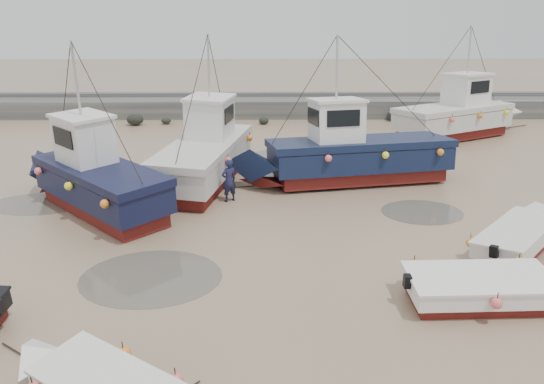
{
  "coord_description": "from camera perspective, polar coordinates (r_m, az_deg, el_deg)",
  "views": [
    {
      "loc": [
        -0.71,
        -14.2,
        7.58
      ],
      "look_at": [
        -0.55,
        2.82,
        1.4
      ],
      "focal_mm": 35.0,
      "sensor_mm": 36.0,
      "label": 1
    }
  ],
  "objects": [
    {
      "name": "cabin_boat_1",
      "position": [
        23.64,
        -6.94,
        4.48
      ],
      "size": [
        4.23,
        10.52,
        6.22
      ],
      "rotation": [
        0.0,
        0.0,
        -0.2
      ],
      "color": "maroon",
      "rests_on": "ground"
    },
    {
      "name": "cabin_boat_2",
      "position": [
        23.31,
        7.94,
        4.16
      ],
      "size": [
        11.11,
        4.41,
        6.22
      ],
      "rotation": [
        0.0,
        0.0,
        1.75
      ],
      "color": "maroon",
      "rests_on": "ground"
    },
    {
      "name": "puddle_d",
      "position": [
        25.79,
        3.87,
        2.83
      ],
      "size": [
        6.79,
        6.79,
        0.01
      ],
      "primitive_type": "cylinder",
      "color": "#595348",
      "rests_on": "ground"
    },
    {
      "name": "seawall",
      "position": [
        36.86,
        0.66,
        9.09
      ],
      "size": [
        60.0,
        4.92,
        1.5
      ],
      "color": "slate",
      "rests_on": "ground"
    },
    {
      "name": "cabin_boat_0",
      "position": [
        21.08,
        -18.72,
        1.72
      ],
      "size": [
        7.55,
        7.49,
        6.22
      ],
      "rotation": [
        0.0,
        0.0,
        0.79
      ],
      "color": "maroon",
      "rests_on": "ground"
    },
    {
      "name": "puddle_a",
      "position": [
        15.97,
        -12.87,
        -8.91
      ],
      "size": [
        4.14,
        4.14,
        0.01
      ],
      "primitive_type": "cylinder",
      "color": "#595348",
      "rests_on": "ground"
    },
    {
      "name": "dinghy_3",
      "position": [
        18.94,
        25.53,
        -3.93
      ],
      "size": [
        4.87,
        5.15,
        1.43
      ],
      "rotation": [
        0.0,
        0.0,
        -0.75
      ],
      "color": "maroon",
      "rests_on": "ground"
    },
    {
      "name": "person",
      "position": [
        21.28,
        -4.6,
        -0.98
      ],
      "size": [
        0.76,
        0.69,
        1.74
      ],
      "primitive_type": "imported",
      "rotation": [
        0.0,
        0.0,
        3.72
      ],
      "color": "#191B38",
      "rests_on": "ground"
    },
    {
      "name": "ground",
      "position": [
        16.11,
        2.08,
        -8.12
      ],
      "size": [
        120.0,
        120.0,
        0.0
      ],
      "primitive_type": "plane",
      "color": "#A08367",
      "rests_on": "ground"
    },
    {
      "name": "puddle_c",
      "position": [
        22.86,
        -23.68,
        -1.15
      ],
      "size": [
        3.97,
        3.97,
        0.01
      ],
      "primitive_type": "cylinder",
      "color": "#595348",
      "rests_on": "ground"
    },
    {
      "name": "cabin_boat_3",
      "position": [
        33.06,
        19.68,
        7.93
      ],
      "size": [
        9.51,
        6.19,
        6.22
      ],
      "rotation": [
        0.0,
        0.0,
        -1.1
      ],
      "color": "maroon",
      "rests_on": "ground"
    },
    {
      "name": "dinghy_5",
      "position": [
        15.25,
        22.72,
        -9.21
      ],
      "size": [
        6.14,
        2.28,
        1.43
      ],
      "rotation": [
        0.0,
        0.0,
        -1.54
      ],
      "color": "maroon",
      "rests_on": "ground"
    },
    {
      "name": "puddle_b",
      "position": [
        20.91,
        15.83,
        -2.08
      ],
      "size": [
        3.09,
        3.09,
        0.01
      ],
      "primitive_type": "cylinder",
      "color": "#595348",
      "rests_on": "ground"
    }
  ]
}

